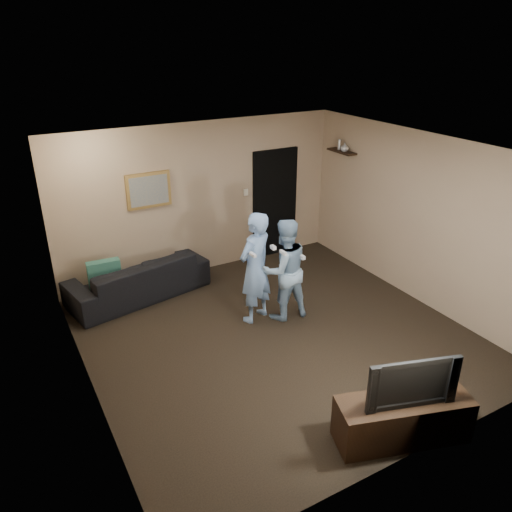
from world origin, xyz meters
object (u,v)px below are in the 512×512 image
television (409,378)px  tv_console (402,419)px  wii_player_left (255,268)px  wii_player_right (284,270)px  sofa (138,278)px

television → tv_console: bearing=17.7°
tv_console → television: bearing=-162.3°
tv_console → wii_player_left: bearing=110.9°
television → wii_player_right: size_ratio=0.62×
sofa → wii_player_right: 2.41m
wii_player_right → television: bearing=-95.1°
sofa → television: size_ratio=2.33×
tv_console → television: television is taller
television → wii_player_left: wii_player_left is taller
television → wii_player_right: wii_player_right is taller
tv_console → wii_player_left: size_ratio=0.84×
sofa → television: television is taller
sofa → television: bearing=97.5°
tv_console → wii_player_right: (0.24, 2.70, 0.52)m
sofa → wii_player_left: 2.06m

